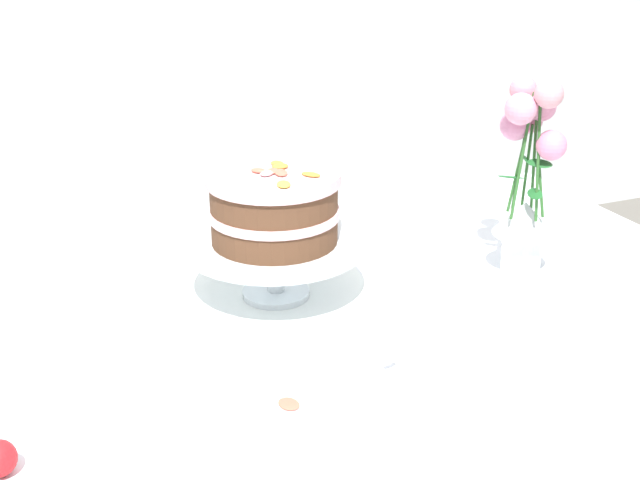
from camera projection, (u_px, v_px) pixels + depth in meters
The scene contains 7 objects.
dining_table at pixel (351, 370), 1.35m from camera, with size 1.40×1.00×0.74m.
linen_napkin at pixel (276, 296), 1.39m from camera, with size 0.32×0.32×0.00m, color white.
cake_stand at pixel (275, 251), 1.36m from camera, with size 0.29×0.29×0.10m.
layer_cake at pixel (274, 206), 1.33m from camera, with size 0.21×0.21×0.12m.
flower_vase at pixel (527, 180), 1.42m from camera, with size 0.12×0.12×0.35m.
teacup at pixel (357, 367), 1.14m from camera, with size 0.13×0.13×0.06m.
loose_petal_0 at pixel (289, 404), 1.10m from camera, with size 0.03×0.03×0.00m, color #E56B51.
Camera 1 is at (-0.50, -1.08, 1.35)m, focal length 47.62 mm.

